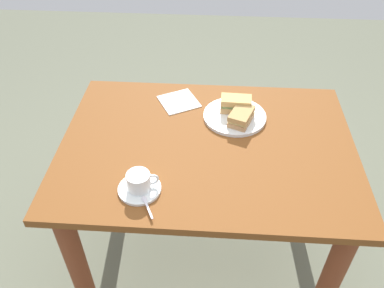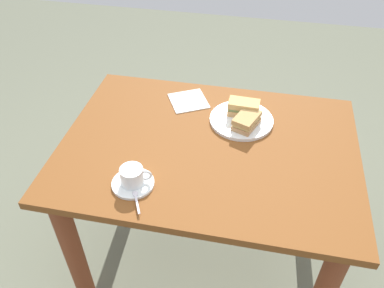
{
  "view_description": "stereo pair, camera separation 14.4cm",
  "coord_description": "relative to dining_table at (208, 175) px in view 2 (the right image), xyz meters",
  "views": [
    {
      "loc": [
        -0.02,
        1.13,
        1.76
      ],
      "look_at": [
        0.06,
        0.04,
        0.81
      ],
      "focal_mm": 36.83,
      "sensor_mm": 36.0,
      "label": 1
    },
    {
      "loc": [
        -0.16,
        1.11,
        1.76
      ],
      "look_at": [
        0.06,
        0.04,
        0.81
      ],
      "focal_mm": 36.83,
      "sensor_mm": 36.0,
      "label": 2
    }
  ],
  "objects": [
    {
      "name": "ground_plane",
      "position": [
        0.0,
        0.0,
        -0.61
      ],
      "size": [
        6.0,
        6.0,
        0.0
      ],
      "primitive_type": "plane",
      "color": "#646854"
    },
    {
      "name": "dining_table",
      "position": [
        0.0,
        0.0,
        0.0
      ],
      "size": [
        1.11,
        0.81,
        0.78
      ],
      "color": "brown",
      "rests_on": "ground_plane"
    },
    {
      "name": "sandwich_plate",
      "position": [
        -0.11,
        -0.17,
        0.17
      ],
      "size": [
        0.25,
        0.25,
        0.01
      ],
      "primitive_type": "cylinder",
      "color": "white",
      "rests_on": "dining_table"
    },
    {
      "name": "sandwich_front",
      "position": [
        -0.11,
        -0.2,
        0.21
      ],
      "size": [
        0.13,
        0.07,
        0.06
      ],
      "color": "tan",
      "rests_on": "sandwich_plate"
    },
    {
      "name": "sandwich_back",
      "position": [
        -0.13,
        -0.12,
        0.2
      ],
      "size": [
        0.11,
        0.14,
        0.05
      ],
      "color": "tan",
      "rests_on": "sandwich_plate"
    },
    {
      "name": "coffee_saucer",
      "position": [
        0.22,
        0.25,
        0.17
      ],
      "size": [
        0.14,
        0.14,
        0.01
      ],
      "primitive_type": "cylinder",
      "color": "white",
      "rests_on": "dining_table"
    },
    {
      "name": "coffee_cup",
      "position": [
        0.22,
        0.25,
        0.21
      ],
      "size": [
        0.11,
        0.08,
        0.06
      ],
      "color": "white",
      "rests_on": "coffee_saucer"
    },
    {
      "name": "spoon",
      "position": [
        0.18,
        0.32,
        0.18
      ],
      "size": [
        0.05,
        0.09,
        0.01
      ],
      "color": "silver",
      "rests_on": "coffee_saucer"
    },
    {
      "name": "napkin",
      "position": [
        0.13,
        -0.26,
        0.17
      ],
      "size": [
        0.2,
        0.2,
        0.0
      ],
      "primitive_type": "cube",
      "rotation": [
        0.0,
        0.0,
        0.49
      ],
      "color": "white",
      "rests_on": "dining_table"
    }
  ]
}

